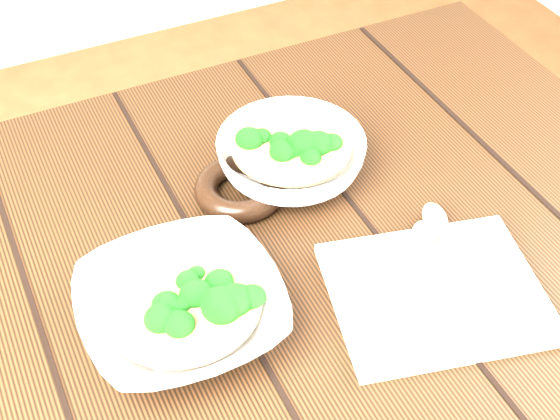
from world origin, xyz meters
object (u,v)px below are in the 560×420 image
Objects in this scene: trivet at (240,188)px; soup_bowl_front at (182,308)px; soup_bowl_back at (291,157)px; table at (237,333)px; napkin at (436,293)px.

soup_bowl_front is at bearing -130.44° from trivet.
soup_bowl_back is at bearing 6.10° from trivet.
soup_bowl_back is at bearing 41.64° from table.
napkin is at bearing -35.30° from table.
table is at bearing -117.68° from trivet.
napkin reaches higher than table.
table is 0.18m from soup_bowl_front.
trivet is 0.28m from napkin.
soup_bowl_back is 2.15× the size of trivet.
trivet is 0.50× the size of napkin.
napkin is (0.06, -0.25, -0.03)m from soup_bowl_back.
soup_bowl_back is at bearing 38.44° from soup_bowl_front.
table is at bearing -138.36° from soup_bowl_back.
soup_bowl_back is 0.26m from napkin.
napkin is (0.13, -0.24, -0.01)m from trivet.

